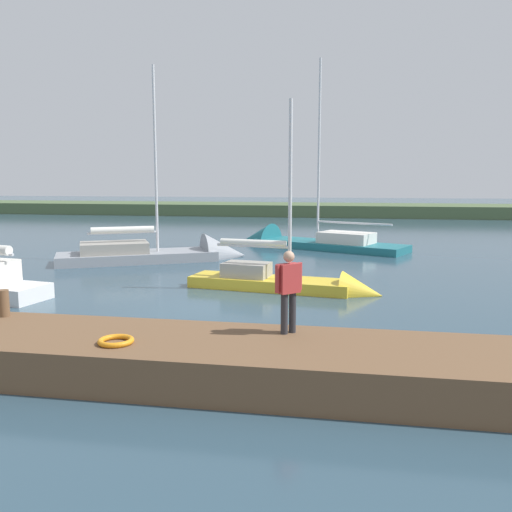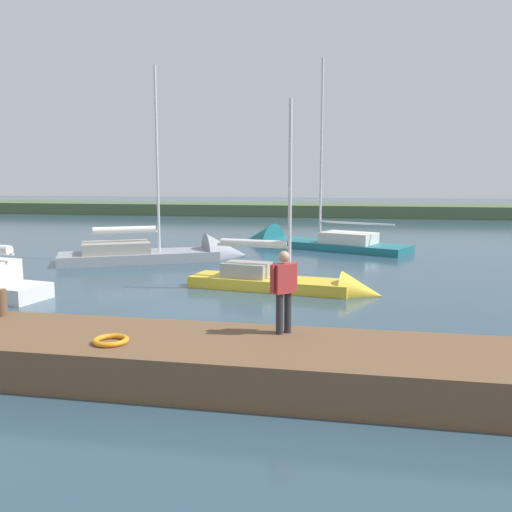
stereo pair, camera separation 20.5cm
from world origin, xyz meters
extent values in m
plane|color=#2D4756|center=(0.00, 0.00, 0.00)|extent=(200.00, 200.00, 0.00)
cube|color=#4C603D|center=(0.00, -42.36, 0.00)|extent=(180.00, 8.00, 2.40)
cube|color=brown|center=(0.00, 5.73, 0.39)|extent=(22.70, 2.60, 0.79)
cylinder|color=brown|center=(3.40, 4.83, 1.08)|extent=(0.23, 0.23, 0.59)
torus|color=orange|center=(0.13, 6.25, 0.84)|extent=(0.66, 0.66, 0.10)
cube|color=gold|center=(-1.35, -2.93, 0.02)|extent=(5.79, 2.34, 0.73)
cone|color=gold|center=(-4.50, -2.44, 0.02)|extent=(1.55, 1.68, 1.49)
cube|color=gray|center=(-0.49, -3.06, 0.63)|extent=(1.74, 1.33, 0.49)
cylinder|color=silver|center=(-2.04, -2.82, 3.40)|extent=(0.12, 0.12, 6.03)
cylinder|color=silver|center=(-0.73, -3.03, 1.49)|extent=(2.64, 0.51, 0.10)
cylinder|color=silver|center=(-0.73, -3.03, 1.61)|extent=(2.40, 0.57, 0.20)
cube|color=gray|center=(5.63, -8.05, 0.08)|extent=(7.42, 5.34, 0.72)
cone|color=gray|center=(1.95, -9.97, 0.08)|extent=(2.86, 2.96, 2.27)
cube|color=gray|center=(6.55, -7.57, 0.69)|extent=(3.50, 3.02, 0.50)
cylinder|color=silver|center=(4.81, -8.48, 4.66)|extent=(0.12, 0.12, 8.43)
cylinder|color=silver|center=(6.19, -7.76, 1.37)|extent=(2.82, 1.53, 0.10)
cylinder|color=silver|center=(6.19, -7.76, 1.49)|extent=(2.64, 1.57, 0.31)
cube|color=#1E6B75|center=(-2.94, -14.24, 0.03)|extent=(8.71, 5.70, 0.73)
cone|color=#1E6B75|center=(1.46, -16.25, 0.03)|extent=(2.94, 3.06, 2.39)
cube|color=silver|center=(-3.87, -13.81, 0.68)|extent=(3.26, 2.78, 0.58)
cylinder|color=silver|center=(-2.29, -14.54, 5.29)|extent=(0.13, 0.13, 9.80)
cylinder|color=silver|center=(-4.23, -13.65, 1.49)|extent=(3.92, 1.87, 0.10)
cylinder|color=#28282D|center=(-2.84, 5.10, 1.19)|extent=(0.14, 0.14, 0.81)
cylinder|color=#28282D|center=(-2.98, 4.96, 1.19)|extent=(0.14, 0.14, 0.81)
cube|color=#B23333|center=(-2.91, 5.03, 1.88)|extent=(0.47, 0.46, 0.57)
sphere|color=tan|center=(-2.91, 5.03, 2.31)|extent=(0.22, 0.22, 0.22)
cylinder|color=#B23333|center=(-2.71, 5.21, 1.90)|extent=(0.09, 0.09, 0.54)
cylinder|color=#B23333|center=(-3.11, 4.85, 1.90)|extent=(0.09, 0.09, 0.54)
camera|label=1|loc=(-4.06, 15.13, 3.77)|focal=37.45mm
camera|label=2|loc=(-4.26, 15.10, 3.77)|focal=37.45mm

